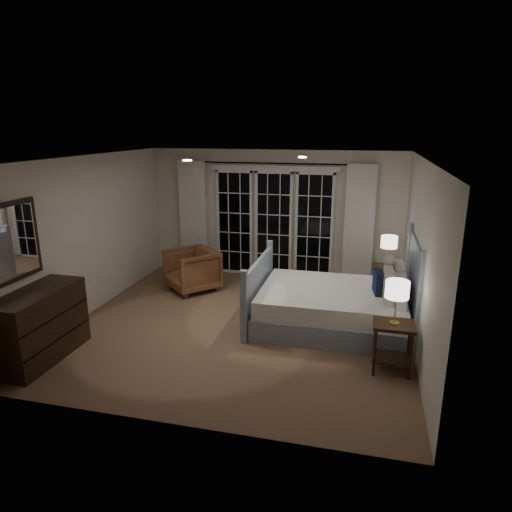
% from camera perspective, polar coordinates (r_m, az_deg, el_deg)
% --- Properties ---
extents(floor, '(5.00, 5.00, 0.00)m').
position_cam_1_polar(floor, '(7.07, -1.96, -8.55)').
color(floor, brown).
rests_on(floor, ground).
extents(ceiling, '(5.00, 5.00, 0.00)m').
position_cam_1_polar(ceiling, '(6.45, -2.17, 12.11)').
color(ceiling, white).
rests_on(ceiling, wall_back).
extents(wall_left, '(0.02, 5.00, 2.50)m').
position_cam_1_polar(wall_left, '(7.70, -20.29, 2.34)').
color(wall_left, silver).
rests_on(wall_left, floor).
extents(wall_right, '(0.02, 5.00, 2.50)m').
position_cam_1_polar(wall_right, '(6.46, 19.83, -0.11)').
color(wall_right, silver).
rests_on(wall_right, floor).
extents(wall_back, '(5.00, 0.02, 2.50)m').
position_cam_1_polar(wall_back, '(9.02, 2.26, 5.21)').
color(wall_back, silver).
rests_on(wall_back, floor).
extents(wall_front, '(5.00, 0.02, 2.50)m').
position_cam_1_polar(wall_front, '(4.42, -10.93, -6.73)').
color(wall_front, silver).
rests_on(wall_front, floor).
extents(french_doors, '(2.50, 0.04, 2.20)m').
position_cam_1_polar(french_doors, '(9.02, 2.20, 4.16)').
color(french_doors, black).
rests_on(french_doors, wall_back).
extents(curtain_rod, '(3.50, 0.03, 0.03)m').
position_cam_1_polar(curtain_rod, '(8.79, 2.20, 11.50)').
color(curtain_rod, black).
rests_on(curtain_rod, wall_back).
extents(curtain_left, '(0.55, 0.10, 2.25)m').
position_cam_1_polar(curtain_left, '(9.39, -7.84, 4.88)').
color(curtain_left, white).
rests_on(curtain_left, curtain_rod).
extents(curtain_right, '(0.55, 0.10, 2.25)m').
position_cam_1_polar(curtain_right, '(8.75, 12.76, 3.82)').
color(curtain_right, white).
rests_on(curtain_right, curtain_rod).
extents(downlight_a, '(0.12, 0.12, 0.01)m').
position_cam_1_polar(downlight_a, '(6.87, 5.82, 12.19)').
color(downlight_a, white).
rests_on(downlight_a, ceiling).
extents(downlight_b, '(0.12, 0.12, 0.01)m').
position_cam_1_polar(downlight_b, '(6.27, -8.59, 11.74)').
color(downlight_b, white).
rests_on(downlight_b, ceiling).
extents(bed, '(2.35, 1.69, 1.37)m').
position_cam_1_polar(bed, '(7.00, 9.97, -6.03)').
color(bed, gray).
rests_on(bed, floor).
extents(nightstand_left, '(0.49, 0.39, 0.64)m').
position_cam_1_polar(nightstand_left, '(5.89, 16.72, -10.04)').
color(nightstand_left, black).
rests_on(nightstand_left, floor).
extents(nightstand_right, '(0.49, 0.40, 0.64)m').
position_cam_1_polar(nightstand_right, '(8.10, 15.96, -2.73)').
color(nightstand_right, black).
rests_on(nightstand_right, floor).
extents(lamp_left, '(0.28, 0.28, 0.54)m').
position_cam_1_polar(lamp_left, '(5.64, 17.25, -4.09)').
color(lamp_left, tan).
rests_on(lamp_left, nightstand_left).
extents(lamp_right, '(0.27, 0.27, 0.53)m').
position_cam_1_polar(lamp_right, '(7.92, 16.31, 1.64)').
color(lamp_right, tan).
rests_on(lamp_right, nightstand_right).
extents(armchair, '(1.17, 1.18, 0.77)m').
position_cam_1_polar(armchair, '(8.45, -8.00, -1.74)').
color(armchair, brown).
rests_on(armchair, floor).
extents(dresser, '(0.56, 1.31, 0.93)m').
position_cam_1_polar(dresser, '(6.55, -25.46, -7.82)').
color(dresser, black).
rests_on(dresser, floor).
extents(mirror, '(0.05, 0.85, 1.00)m').
position_cam_1_polar(mirror, '(6.37, -28.27, 1.50)').
color(mirror, black).
rests_on(mirror, wall_left).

